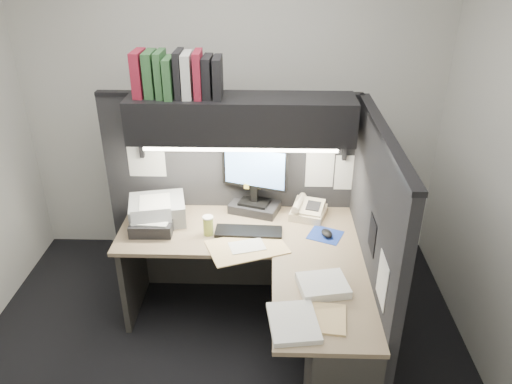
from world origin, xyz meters
TOP-DOWN VIEW (x-y plane):
  - floor at (0.00, 0.00)m, footprint 3.50×3.50m
  - wall_back at (0.00, 1.50)m, footprint 3.50×0.04m
  - partition_back at (0.03, 0.93)m, footprint 1.90×0.06m
  - partition_right at (0.98, 0.18)m, footprint 0.06×1.50m
  - desk at (0.43, -0.00)m, footprint 1.70×1.53m
  - overhead_shelf at (0.12, 0.75)m, footprint 1.55×0.34m
  - task_light_tube at (0.12, 0.61)m, footprint 1.32×0.04m
  - monitor at (0.21, 0.82)m, footprint 0.49×0.32m
  - keyboard at (0.18, 0.50)m, footprint 0.48×0.18m
  - mousepad at (0.72, 0.49)m, footprint 0.28×0.27m
  - mouse at (0.73, 0.48)m, footprint 0.10×0.13m
  - telephone at (0.62, 0.76)m, footprint 0.31×0.31m
  - coffee_cup at (-0.10, 0.48)m, footprint 0.09×0.09m
  - printer at (-0.50, 0.67)m, footprint 0.46×0.42m
  - notebook_stack at (-0.51, 0.52)m, footprint 0.30×0.25m
  - open_folder at (0.18, 0.32)m, footprint 0.60×0.50m
  - paper_stack_a at (0.65, -0.11)m, footprint 0.32×0.29m
  - paper_stack_b at (0.47, -0.43)m, footprint 0.30×0.36m
  - manila_stack at (0.66, -0.38)m, footprint 0.23×0.27m
  - binder_row at (-0.29, 0.75)m, footprint 0.59×0.26m
  - pinned_papers at (0.42, 0.56)m, footprint 1.76×1.31m

SIDE VIEW (x-z plane):
  - floor at x=0.00m, z-range 0.00..0.00m
  - desk at x=0.43m, z-range 0.08..0.81m
  - mousepad at x=0.72m, z-range 0.73..0.73m
  - open_folder at x=0.18m, z-range 0.73..0.74m
  - manila_stack at x=0.66m, z-range 0.73..0.74m
  - keyboard at x=0.18m, z-range 0.73..0.75m
  - paper_stack_b at x=0.47m, z-range 0.73..0.76m
  - mouse at x=0.73m, z-range 0.73..0.78m
  - paper_stack_a at x=0.65m, z-range 0.73..0.78m
  - notebook_stack at x=-0.51m, z-range 0.73..0.82m
  - telephone at x=0.62m, z-range 0.73..0.83m
  - coffee_cup at x=-0.10m, z-range 0.73..0.86m
  - partition_back at x=0.03m, z-range 0.00..1.60m
  - partition_right at x=0.98m, z-range 0.00..1.60m
  - printer at x=-0.50m, z-range 0.73..0.89m
  - monitor at x=0.21m, z-range 0.67..1.21m
  - pinned_papers at x=0.42m, z-range 0.80..1.31m
  - task_light_tube at x=0.12m, z-range 1.31..1.35m
  - wall_back at x=0.00m, z-range 0.00..2.70m
  - overhead_shelf at x=0.12m, z-range 1.35..1.65m
  - binder_row at x=-0.29m, z-range 1.64..1.95m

